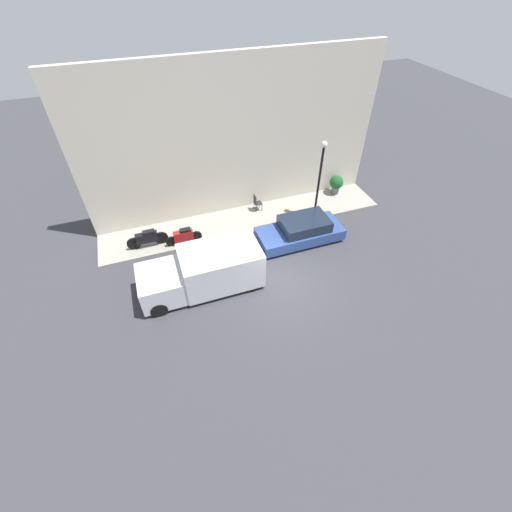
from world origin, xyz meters
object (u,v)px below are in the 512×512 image
at_px(parked_car, 301,230).
at_px(motorcycle_red, 184,236).
at_px(cafe_chair, 257,202).
at_px(motorcycle_black, 147,238).
at_px(delivery_van, 203,271).
at_px(streetlamp, 321,170).
at_px(potted_plant, 336,183).

relative_size(parked_car, motorcycle_red, 2.37).
xyz_separation_m(motorcycle_red, cafe_chair, (1.47, -4.33, 0.08)).
xyz_separation_m(parked_car, motorcycle_black, (1.96, 7.31, -0.02)).
bearing_deg(motorcycle_red, cafe_chair, -71.31).
relative_size(delivery_van, streetlamp, 1.22).
xyz_separation_m(motorcycle_black, potted_plant, (1.16, -11.01, 0.18)).
height_order(streetlamp, cafe_chair, streetlamp).
bearing_deg(motorcycle_black, potted_plant, -83.99).
relative_size(motorcycle_red, potted_plant, 1.58).
distance_m(parked_car, cafe_chair, 3.32).
bearing_deg(motorcycle_red, parked_car, -105.97).
bearing_deg(cafe_chair, parked_car, -157.56).
relative_size(delivery_van, potted_plant, 4.54).
relative_size(motorcycle_red, cafe_chair, 1.89).
bearing_deg(potted_plant, parked_car, 130.14).
bearing_deg(motorcycle_black, delivery_van, -149.95).
bearing_deg(delivery_van, potted_plant, -62.77).
relative_size(parked_car, potted_plant, 3.75).
distance_m(motorcycle_black, streetlamp, 9.19).
distance_m(delivery_van, streetlamp, 7.79).
bearing_deg(cafe_chair, potted_plant, -89.36).
distance_m(delivery_van, cafe_chair, 6.11).
distance_m(motorcycle_black, cafe_chair, 6.14).
relative_size(motorcycle_black, potted_plant, 1.75).
bearing_deg(potted_plant, streetlamp, 125.76).
height_order(motorcycle_red, potted_plant, potted_plant).
xyz_separation_m(motorcycle_black, streetlamp, (-0.35, -8.91, 2.22)).
distance_m(delivery_van, motorcycle_red, 3.15).
height_order(parked_car, cafe_chair, parked_car).
height_order(parked_car, motorcycle_black, parked_car).
bearing_deg(cafe_chair, delivery_van, 138.63).
height_order(delivery_van, motorcycle_red, delivery_van).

